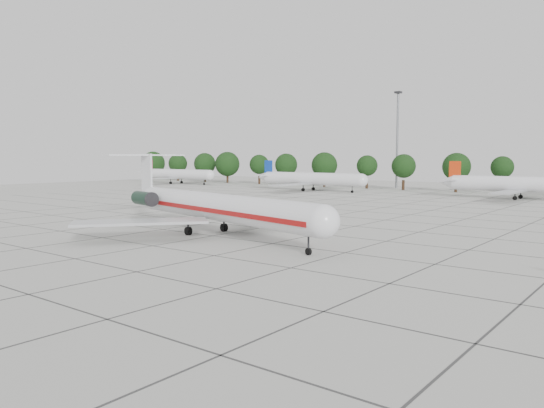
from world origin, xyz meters
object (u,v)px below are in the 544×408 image
Objects in this scene: main_airliner at (209,205)px; bg_airliner_b at (311,179)px; bg_airliner_a at (178,174)px; bg_airliner_c at (523,185)px; floodlight_mast at (397,134)px.

main_airliner is 73.74m from bg_airliner_b.
bg_airliner_a and bg_airliner_c have the same top height.
main_airliner is 1.30× the size of bg_airliner_b.
floodlight_mast is at bearing 116.39° from main_airliner.
main_airliner reaches higher than bg_airliner_c.
bg_airliner_c is at bearing 0.29° from bg_airliner_a.
bg_airliner_b is 1.00× the size of bg_airliner_c.
bg_airliner_b is (51.26, -3.02, 0.00)m from bg_airliner_a.
bg_airliner_b is 47.11m from bg_airliner_c.
bg_airliner_b and bg_airliner_c have the same top height.
main_airliner reaches higher than bg_airliner_a.
bg_airliner_c is 1.11× the size of floodlight_mast.
bg_airliner_b is (-31.52, 66.66, -0.16)m from main_airliner.
floodlight_mast is (-20.56, 91.08, 11.21)m from main_airliner.
main_airliner is at bearing -102.42° from bg_airliner_c.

